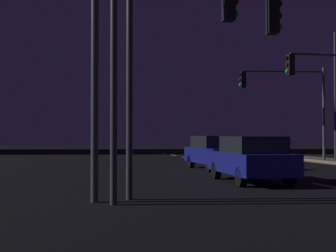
% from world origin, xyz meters
% --- Properties ---
extents(ground_plane, '(112.00, 112.00, 0.00)m').
position_xyz_m(ground_plane, '(0.00, 17.50, 0.00)').
color(ground_plane, black).
rests_on(ground_plane, ground).
extents(lane_markings_center, '(0.14, 50.00, 0.01)m').
position_xyz_m(lane_markings_center, '(0.00, 21.00, 0.01)').
color(lane_markings_center, silver).
rests_on(lane_markings_center, ground).
extents(car, '(1.87, 4.42, 1.57)m').
position_xyz_m(car, '(-1.91, 14.73, 0.82)').
color(car, navy).
rests_on(car, ground).
extents(car_oncoming, '(2.06, 4.49, 1.57)m').
position_xyz_m(car_oncoming, '(-1.29, 21.04, 0.82)').
color(car_oncoming, navy).
rests_on(car_oncoming, ground).
extents(traffic_light_far_center, '(3.07, 0.44, 5.60)m').
position_xyz_m(traffic_light_far_center, '(-5.70, 10.17, 3.89)').
color(traffic_light_far_center, '#38383D').
rests_on(traffic_light_far_center, ground).
extents(traffic_light_far_left, '(5.14, 0.76, 5.46)m').
position_xyz_m(traffic_light_far_left, '(4.44, 25.73, 4.05)').
color(traffic_light_far_left, '#4C4C51').
rests_on(traffic_light_far_left, sidewalk_right).
extents(traffic_light_near_right, '(3.97, 0.71, 5.46)m').
position_xyz_m(traffic_light_near_right, '(-4.80, 10.88, 3.85)').
color(traffic_light_near_right, '#38383D').
rests_on(traffic_light_near_right, ground).
extents(street_lamp_mid_block, '(1.84, 0.73, 8.03)m').
position_xyz_m(street_lamp_mid_block, '(-7.61, 10.85, 4.76)').
color(street_lamp_mid_block, '#38383D').
rests_on(street_lamp_mid_block, ground).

